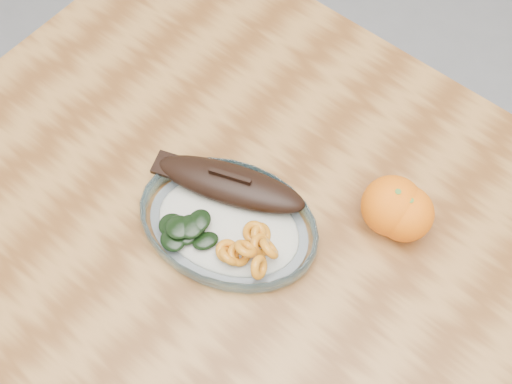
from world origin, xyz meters
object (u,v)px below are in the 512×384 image
dining_table (301,293)px  orange_left (392,206)px  orange_right (405,213)px  plated_meal (228,221)px

dining_table → orange_left: 0.20m
dining_table → orange_right: orange_right is taller
dining_table → orange_right: 0.20m
plated_meal → orange_left: size_ratio=6.72×
dining_table → plated_meal: (-0.12, -0.02, 0.12)m
plated_meal → orange_right: 0.24m
orange_left → orange_right: bearing=8.2°
orange_right → dining_table: bearing=-115.2°
dining_table → plated_meal: size_ratio=2.12×
orange_left → orange_right: 0.02m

